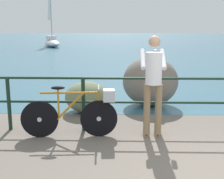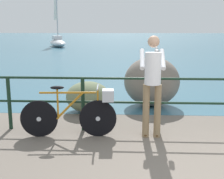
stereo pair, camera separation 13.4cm
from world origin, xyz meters
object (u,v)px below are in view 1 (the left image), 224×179
seagull (155,51)px  sailboat (52,40)px  bicycle (78,111)px  breakwater_boulder_main (150,81)px  breakwater_boulder_left (87,97)px  person_at_railing (153,82)px

seagull → sailboat: 23.47m
bicycle → breakwater_boulder_main: 2.69m
breakwater_boulder_left → breakwater_boulder_main: bearing=22.5°
bicycle → sailboat: sailboat is taller
breakwater_boulder_main → breakwater_boulder_left: breakwater_boulder_main is taller
bicycle → seagull: 2.86m
breakwater_boulder_main → sailboat: size_ratio=0.22×
sailboat → breakwater_boulder_left: bearing=-8.8°
breakwater_boulder_main → sailboat: bearing=108.5°
breakwater_boulder_main → seagull: bearing=-17.8°
bicycle → breakwater_boulder_main: size_ratio=1.25×
breakwater_boulder_left → seagull: seagull is taller
person_at_railing → seagull: size_ratio=5.29×
bicycle → seagull: size_ratio=5.05×
person_at_railing → breakwater_boulder_left: bearing=42.1°
bicycle → person_at_railing: bearing=-1.5°
bicycle → breakwater_boulder_left: bearing=86.3°
breakwater_boulder_left → sailboat: size_ratio=0.16×
bicycle → sailboat: bearing=99.6°
breakwater_boulder_main → bicycle: bearing=-123.6°
person_at_railing → sailboat: (-7.27, 24.36, -0.28)m
person_at_railing → seagull: bearing=-5.6°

